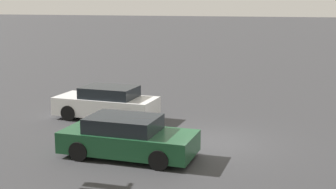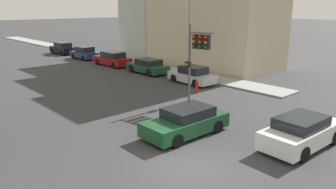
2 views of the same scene
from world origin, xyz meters
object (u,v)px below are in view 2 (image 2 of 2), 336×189
object	(u,v)px
crossing_car_0	(302,132)
fire_hydrant	(197,87)
crossing_car_1	(186,122)
parked_car_0	(192,75)
parked_car_2	(112,59)
traffic_signal	(198,48)
parked_car_4	(63,49)
parked_car_1	(148,66)
parked_car_3	(84,53)

from	to	relation	value
crossing_car_0	fire_hydrant	xyz separation A→B (m)	(3.49, 9.57, -0.21)
crossing_car_1	parked_car_0	size ratio (longest dim) A/B	1.10
fire_hydrant	parked_car_2	bearing A→B (deg)	82.54
traffic_signal	fire_hydrant	xyz separation A→B (m)	(1.92, 1.73, -3.12)
traffic_signal	parked_car_0	distance (m)	6.39
parked_car_0	parked_car_4	size ratio (longest dim) A/B	0.96
parked_car_0	parked_car_1	distance (m)	5.73
fire_hydrant	parked_car_1	bearing A→B (deg)	76.15
fire_hydrant	traffic_signal	bearing A→B (deg)	-137.99
parked_car_1	parked_car_4	size ratio (longest dim) A/B	1.00
traffic_signal	parked_car_1	size ratio (longest dim) A/B	1.18
crossing_car_0	parked_car_0	xyz separation A→B (m)	(5.49, 11.95, -0.03)
crossing_car_0	parked_car_1	world-z (taller)	crossing_car_0
crossing_car_0	parked_car_0	bearing A→B (deg)	68.13
parked_car_0	fire_hydrant	xyz separation A→B (m)	(-2.00, -2.38, -0.19)
traffic_signal	parked_car_0	world-z (taller)	traffic_signal
parked_car_1	fire_hydrant	bearing A→B (deg)	166.33
parked_car_0	parked_car_2	distance (m)	11.50
crossing_car_1	fire_hydrant	distance (m)	8.02
traffic_signal	parked_car_2	world-z (taller)	traffic_signal
parked_car_1	fire_hydrant	xyz separation A→B (m)	(-2.00, -8.11, -0.17)
crossing_car_0	traffic_signal	bearing A→B (deg)	81.50
parked_car_3	parked_car_4	size ratio (longest dim) A/B	0.91
crossing_car_1	parked_car_0	distance (m)	11.08
traffic_signal	crossing_car_0	world-z (taller)	traffic_signal
crossing_car_0	fire_hydrant	world-z (taller)	crossing_car_0
crossing_car_1	parked_car_3	xyz separation A→B (m)	(8.08, 24.91, 0.03)
parked_car_0	parked_car_1	world-z (taller)	parked_car_0
parked_car_0	parked_car_3	bearing A→B (deg)	2.20
traffic_signal	parked_car_4	distance (m)	27.80
crossing_car_1	parked_car_1	xyz separation A→B (m)	(8.25, 13.12, -0.00)
crossing_car_0	crossing_car_1	bearing A→B (deg)	124.03
parked_car_4	fire_hydrant	xyz separation A→B (m)	(-1.81, -25.67, -0.23)
crossing_car_1	parked_car_3	world-z (taller)	parked_car_3
traffic_signal	parked_car_4	world-z (taller)	traffic_signal
crossing_car_1	parked_car_2	size ratio (longest dim) A/B	0.94
parked_car_2	fire_hydrant	world-z (taller)	parked_car_2
parked_car_1	fire_hydrant	size ratio (longest dim) A/B	4.66
crossing_car_0	fire_hydrant	distance (m)	10.19
traffic_signal	crossing_car_1	bearing A→B (deg)	28.40
parked_car_0	crossing_car_1	bearing A→B (deg)	133.53
crossing_car_0	parked_car_1	bearing A→B (deg)	75.55
parked_car_2	crossing_car_1	bearing A→B (deg)	155.65
parked_car_0	traffic_signal	bearing A→B (deg)	137.99
traffic_signal	fire_hydrant	world-z (taller)	traffic_signal
parked_car_0	parked_car_2	xyz separation A→B (m)	(-0.19, 11.49, 0.02)
parked_car_0	parked_car_4	bearing A→B (deg)	2.14
parked_car_2	traffic_signal	bearing A→B (deg)	165.31
traffic_signal	parked_car_2	size ratio (longest dim) A/B	1.05
crossing_car_0	fire_hydrant	size ratio (longest dim) A/B	4.94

